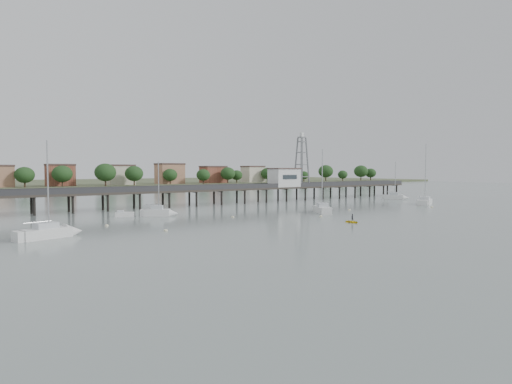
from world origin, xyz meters
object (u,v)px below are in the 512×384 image
sailboat_a (56,232)px  sailboat_b (162,213)px  sailboat_c (321,209)px  sailboat_e (397,197)px  sailboat_d (425,201)px  lattice_tower (302,162)px  pier (205,190)px  yellow_dinghy (352,223)px  white_tender (124,214)px

sailboat_a → sailboat_b: (21.51, 16.08, 0.01)m
sailboat_c → sailboat_e: bearing=-40.6°
sailboat_b → sailboat_c: bearing=9.7°
sailboat_d → sailboat_c: bearing=153.7°
lattice_tower → sailboat_b: bearing=-161.5°
pier → sailboat_b: sailboat_b is taller
lattice_tower → sailboat_e: (25.63, -13.89, -10.45)m
pier → yellow_dinghy: (3.43, -44.64, -3.79)m
pier → white_tender: 28.42m
pier → sailboat_c: (11.37, -28.94, -3.16)m
sailboat_e → sailboat_a: (-97.20, -18.92, -0.01)m
sailboat_c → white_tender: size_ratio=3.73×
pier → sailboat_d: size_ratio=9.19×
sailboat_b → lattice_tower: bearing=50.4°
pier → yellow_dinghy: 44.93m
white_tender → yellow_dinghy: yellow_dinghy is taller
sailboat_a → sailboat_b: size_ratio=1.23×
sailboat_d → sailboat_b: size_ratio=1.51×
sailboat_c → sailboat_b: bearing=99.0°
sailboat_a → yellow_dinghy: sailboat_a is taller
sailboat_a → white_tender: 24.58m
sailboat_a → pier: bearing=22.7°
sailboat_d → sailboat_c: sailboat_d is taller
lattice_tower → sailboat_a: (-71.57, -32.81, -10.46)m
sailboat_c → sailboat_a: size_ratio=1.04×
sailboat_d → white_tender: (-73.32, 15.19, -0.22)m
sailboat_a → white_tender: size_ratio=3.60×
sailboat_d → white_tender: bearing=141.8°
sailboat_d → sailboat_a: bearing=156.1°
lattice_tower → white_tender: 58.82m
lattice_tower → sailboat_d: size_ratio=0.95×
pier → lattice_tower: (31.50, 0.00, 7.31)m
sailboat_a → sailboat_b: 26.85m
white_tender → sailboat_b: bearing=-5.4°
sailboat_b → white_tender: bearing=-175.0°
sailboat_e → sailboat_d: bearing=-70.1°
lattice_tower → sailboat_d: (17.10, -28.80, -10.47)m
lattice_tower → yellow_dinghy: 53.89m
pier → sailboat_a: size_ratio=11.31×
sailboat_d → sailboat_e: bearing=33.7°
sailboat_d → yellow_dinghy: sailboat_d is taller
pier → sailboat_a: bearing=-140.7°
sailboat_d → sailboat_c: 37.23m
pier → sailboat_a: 51.88m
lattice_tower → sailboat_e: lattice_tower is taller
sailboat_c → yellow_dinghy: (-7.94, -15.70, -0.64)m
yellow_dinghy → lattice_tower: bearing=59.7°
lattice_tower → sailboat_a: size_ratio=1.17×
lattice_tower → sailboat_e: 30.97m
pier → sailboat_a: sailboat_a is taller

